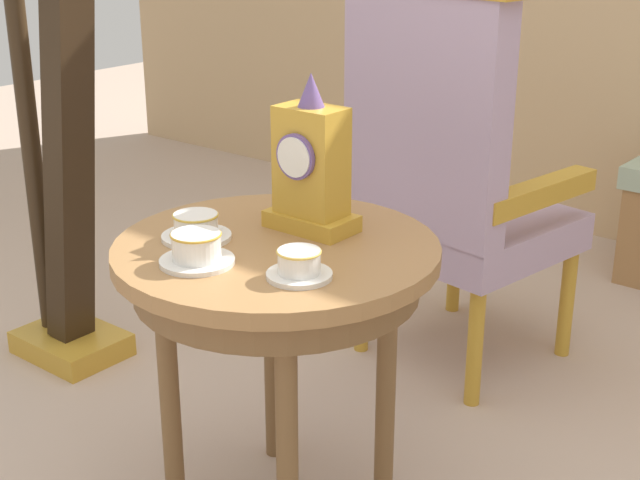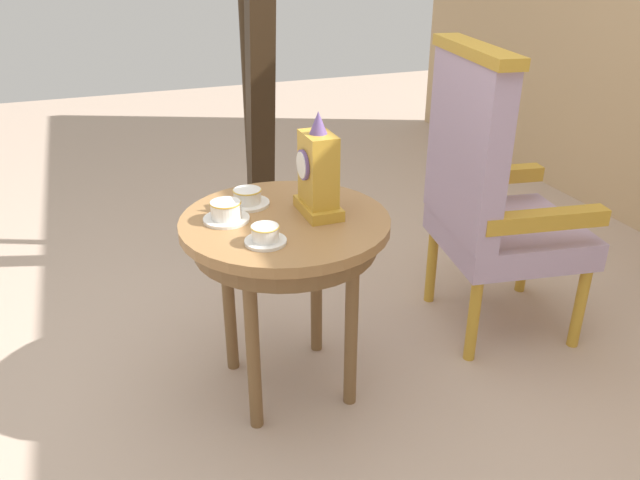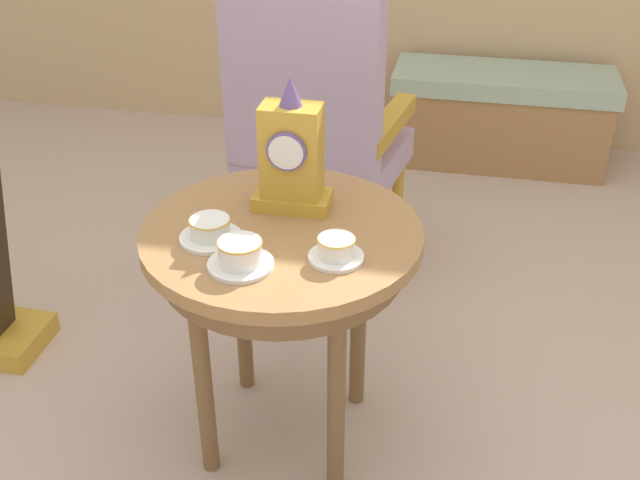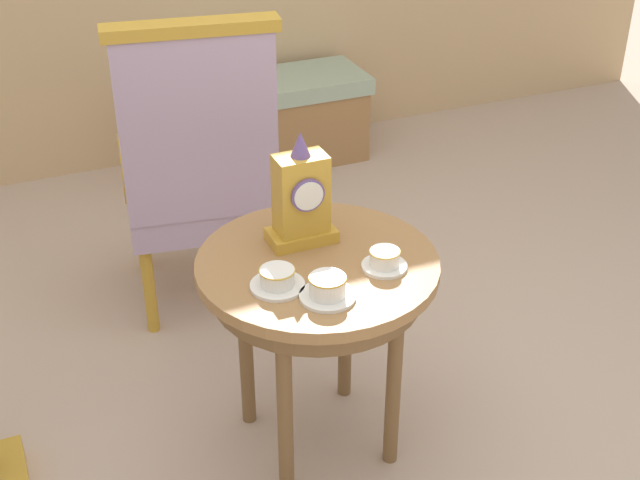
{
  "view_description": "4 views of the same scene",
  "coord_description": "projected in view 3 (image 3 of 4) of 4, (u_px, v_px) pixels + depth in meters",
  "views": [
    {
      "loc": [
        1.15,
        -1.32,
        1.32
      ],
      "look_at": [
        0.03,
        0.07,
        0.66
      ],
      "focal_mm": 51.4,
      "sensor_mm": 36.0,
      "label": 1
    },
    {
      "loc": [
        1.75,
        -0.55,
        1.48
      ],
      "look_at": [
        0.06,
        0.08,
        0.6
      ],
      "focal_mm": 35.53,
      "sensor_mm": 36.0,
      "label": 2
    },
    {
      "loc": [
        0.39,
        -1.54,
        1.57
      ],
      "look_at": [
        0.07,
        -0.0,
        0.64
      ],
      "focal_mm": 43.02,
      "sensor_mm": 36.0,
      "label": 3
    },
    {
      "loc": [
        -0.8,
        -1.88,
        1.92
      ],
      "look_at": [
        -0.01,
        -0.01,
        0.72
      ],
      "focal_mm": 48.65,
      "sensor_mm": 36.0,
      "label": 4
    }
  ],
  "objects": [
    {
      "name": "ground_plane",
      "position": [
        295.0,
        429.0,
        2.16
      ],
      "size": [
        10.0,
        10.0,
        0.0
      ],
      "primitive_type": "plane",
      "color": "#BCA38E"
    },
    {
      "name": "teacup_left",
      "position": [
        210.0,
        230.0,
        1.76
      ],
      "size": [
        0.15,
        0.15,
        0.06
      ],
      "color": "white",
      "rests_on": "side_table"
    },
    {
      "name": "armchair",
      "position": [
        315.0,
        120.0,
        2.58
      ],
      "size": [
        0.62,
        0.61,
        1.14
      ],
      "color": "#B299B7",
      "rests_on": "ground"
    },
    {
      "name": "mantel_clock",
      "position": [
        292.0,
        157.0,
        1.85
      ],
      "size": [
        0.19,
        0.11,
        0.34
      ],
      "color": "gold",
      "rests_on": "side_table"
    },
    {
      "name": "window_bench",
      "position": [
        500.0,
        117.0,
        3.6
      ],
      "size": [
        1.01,
        0.4,
        0.44
      ],
      "color": "#9EB299",
      "rests_on": "ground"
    },
    {
      "name": "side_table",
      "position": [
        283.0,
        257.0,
        1.86
      ],
      "size": [
        0.68,
        0.68,
        0.66
      ],
      "color": "#9E7042",
      "rests_on": "ground"
    },
    {
      "name": "teacup_right",
      "position": [
        240.0,
        255.0,
        1.66
      ],
      "size": [
        0.15,
        0.15,
        0.06
      ],
      "color": "white",
      "rests_on": "side_table"
    },
    {
      "name": "teacup_center",
      "position": [
        336.0,
        250.0,
        1.69
      ],
      "size": [
        0.13,
        0.13,
        0.06
      ],
      "color": "white",
      "rests_on": "side_table"
    }
  ]
}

